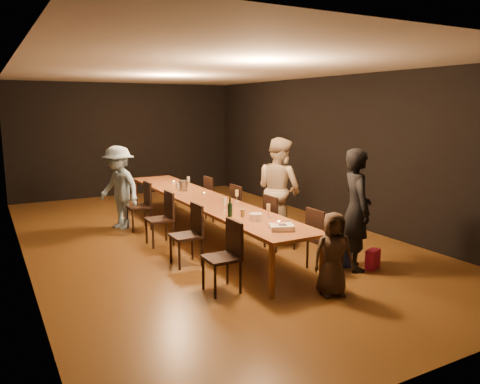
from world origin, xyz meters
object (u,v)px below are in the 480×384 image
chair_left_0 (221,257)px  birthday_cake (282,227)px  chair_left_3 (139,206)px  chair_right_1 (280,222)px  child (333,254)px  plate_stack (256,217)px  chair_left_2 (159,219)px  champagne_bottle (230,207)px  chair_left_1 (186,235)px  chair_right_2 (245,209)px  ice_bucket (183,186)px  chair_right_0 (325,239)px  table (204,201)px  woman_tan (279,189)px  woman_birthday (356,210)px  man_blue (119,188)px  chair_right_3 (217,198)px

chair_left_0 → birthday_cake: (0.84, -0.13, 0.32)m
chair_left_0 → chair_left_3: (0.00, 3.60, 0.00)m
chair_right_1 → birthday_cake: size_ratio=2.40×
child → plate_stack: size_ratio=5.76×
chair_left_2 → champagne_bottle: (0.59, -1.52, 0.44)m
chair_left_3 → birthday_cake: bearing=-167.3°
chair_left_3 → chair_left_1: bearing=-180.0°
chair_right_1 → champagne_bottle: size_ratio=3.03×
chair_right_1 → birthday_cake: (-0.86, -1.33, 0.32)m
chair_right_2 → ice_bucket: (-0.88, 0.90, 0.38)m
chair_right_0 → child: child is taller
table → chair_left_0: 2.56m
table → champagne_bottle: champagne_bottle is taller
chair_right_2 → chair_left_0: bearing=-35.3°
chair_left_3 → ice_bucket: bearing=-110.1°
woman_tan → champagne_bottle: (-1.41, -0.80, -0.02)m
chair_right_2 → plate_stack: chair_right_2 is taller
chair_left_0 → child: size_ratio=0.86×
chair_left_2 → child: size_ratio=0.86×
woman_birthday → plate_stack: (-1.32, 0.65, -0.09)m
plate_stack → chair_right_1: bearing=38.6°
chair_right_0 → man_blue: bearing=-152.6°
chair_right_3 → chair_left_1: (-1.70, -2.40, 0.00)m
chair_right_3 → chair_left_3: 1.70m
child → birthday_cake: size_ratio=2.79×
child → chair_left_2: bearing=128.3°
table → child: 3.20m
chair_left_1 → champagne_bottle: size_ratio=3.03×
chair_right_2 → man_blue: man_blue is taller
chair_right_0 → chair_left_0: size_ratio=1.00×
table → plate_stack: plate_stack is taller
plate_stack → table: bearing=88.5°
chair_right_1 → chair_left_1: size_ratio=1.00×
child → ice_bucket: 4.11m
chair_right_0 → plate_stack: (-0.90, 0.48, 0.34)m
chair_left_1 → child: bearing=-149.0°
chair_left_2 → woman_birthday: 3.36m
chair_right_2 → chair_left_2: size_ratio=1.00×
chair_left_0 → woman_birthday: woman_birthday is taller
woman_birthday → woman_tan: size_ratio=0.97×
plate_stack → ice_bucket: ice_bucket is taller
chair_right_3 → chair_left_1: 2.94m
chair_right_2 → man_blue: size_ratio=0.57×
table → chair_left_0: bearing=-109.5°
woman_tan → man_blue: woman_tan is taller
chair_right_3 → chair_left_3: size_ratio=1.00×
chair_right_3 → man_blue: bearing=-97.5°
chair_left_0 → plate_stack: chair_left_0 is taller
table → chair_left_1: (-0.85, -1.20, -0.24)m
birthday_cake → woman_tan: bearing=79.7°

